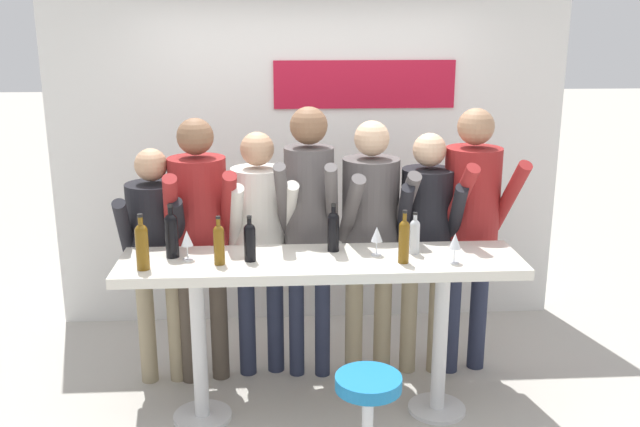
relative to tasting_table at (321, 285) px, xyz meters
The scene contains 21 objects.
ground_plane 0.86m from the tasting_table, ahead, with size 40.00×40.00×0.00m, color #B2ADA3.
back_wall 1.64m from the tasting_table, 89.86° to the left, with size 3.96×0.12×2.79m.
tasting_table is the anchor object (origin of this frame).
bar_stool 0.85m from the tasting_table, 74.02° to the right, with size 0.36×0.36×0.63m.
person_far_left 1.16m from the tasting_table, 154.66° to the left, with size 0.43×0.52×1.60m.
person_left 0.93m from the tasting_table, 146.85° to the left, with size 0.50×0.61×1.79m.
person_center_left 0.71m from the tasting_table, 123.12° to the left, with size 0.48×0.58×1.68m.
person_center 0.60m from the tasting_table, 95.15° to the left, with size 0.43×0.57×1.85m.
person_center_right 0.68m from the tasting_table, 55.84° to the left, with size 0.51×0.61×1.76m.
person_right 0.92m from the tasting_table, 35.35° to the left, with size 0.44×0.54×1.67m.
person_far_right 1.19m from the tasting_table, 27.04° to the left, with size 0.51×0.63×1.83m.
wine_bottle_0 0.93m from the tasting_table, behind, with size 0.08×0.08×0.32m.
wine_bottle_1 0.57m from the tasting_table, 12.17° to the right, with size 0.06×0.06×0.31m.
wine_bottle_2 0.34m from the tasting_table, 58.31° to the left, with size 0.07×0.07×0.29m.
wine_bottle_3 0.63m from the tasting_table, ahead, with size 0.06×0.06×0.25m.
wine_bottle_4 0.51m from the tasting_table, behind, with size 0.07×0.07×0.27m.
wine_bottle_5 0.66m from the tasting_table, behind, with size 0.06×0.06×0.29m.
wine_bottle_6 1.06m from the tasting_table, behind, with size 0.07×0.07×0.32m.
wine_glass_0 0.83m from the tasting_table, behind, with size 0.07×0.07×0.18m.
wine_glass_1 0.82m from the tasting_table, ahead, with size 0.07×0.07×0.18m.
wine_glass_2 0.44m from the tasting_table, ahead, with size 0.07×0.07×0.18m.
Camera 1 is at (-0.24, -3.94, 2.40)m, focal length 40.00 mm.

